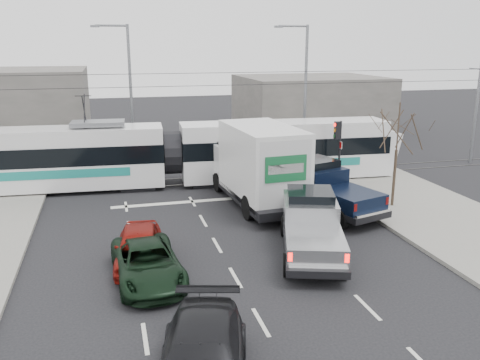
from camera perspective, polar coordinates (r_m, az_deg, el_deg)
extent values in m
plane|color=black|center=(20.83, 2.01, -6.88)|extent=(120.00, 120.00, 0.00)
cube|color=gray|center=(24.79, 22.43, -4.24)|extent=(6.00, 60.00, 0.15)
cube|color=#33302D|center=(30.07, -3.45, 0.04)|extent=(60.00, 1.60, 0.03)
cube|color=slate|center=(46.30, 7.85, 8.36)|extent=(12.00, 10.00, 5.00)
cylinder|color=#47382B|center=(25.58, 16.92, 0.23)|extent=(0.14, 0.14, 2.75)
cylinder|color=#47382B|center=(25.08, 17.35, 5.76)|extent=(0.07, 0.07, 2.25)
cylinder|color=black|center=(28.42, 11.10, 2.93)|extent=(0.12, 0.12, 3.60)
cube|color=black|center=(28.10, 10.86, 5.50)|extent=(0.28, 0.28, 0.95)
cylinder|color=#FF0C07|center=(27.99, 10.61, 6.10)|extent=(0.06, 0.20, 0.20)
cylinder|color=orange|center=(28.03, 10.58, 5.50)|extent=(0.06, 0.20, 0.20)
cylinder|color=#05330C|center=(28.08, 10.55, 4.89)|extent=(0.06, 0.20, 0.20)
cube|color=white|center=(28.18, 11.24, 3.86)|extent=(0.02, 0.30, 0.40)
cylinder|color=slate|center=(35.19, 7.34, 9.58)|extent=(0.20, 0.20, 9.00)
cylinder|color=slate|center=(34.70, 5.99, 16.82)|extent=(2.00, 0.14, 0.14)
cube|color=slate|center=(34.36, 4.36, 16.79)|extent=(0.55, 0.25, 0.14)
cylinder|color=slate|center=(34.69, -12.13, 9.29)|extent=(0.20, 0.20, 9.00)
cylinder|color=slate|center=(34.53, -14.28, 16.47)|extent=(2.00, 0.14, 0.14)
cube|color=slate|center=(34.52, -16.00, 16.27)|extent=(0.55, 0.25, 0.14)
cylinder|color=black|center=(29.14, -3.62, 10.53)|extent=(60.00, 0.03, 0.03)
cylinder|color=black|center=(29.09, -3.64, 11.91)|extent=(60.00, 0.03, 0.03)
cylinder|color=slate|center=(37.25, 24.97, 7.06)|extent=(0.20, 0.20, 7.00)
cube|color=white|center=(29.32, -20.38, 0.64)|extent=(12.13, 3.29, 1.45)
cube|color=black|center=(29.07, -20.58, 2.78)|extent=(12.19, 3.32, 0.99)
cube|color=white|center=(28.91, -20.74, 4.51)|extent=(12.13, 3.19, 0.93)
cube|color=#198078|center=(28.04, -20.82, 0.53)|extent=(8.38, 0.56, 0.46)
cube|color=white|center=(30.00, 4.96, 1.85)|extent=(12.13, 3.29, 1.45)
cube|color=black|center=(29.76, 5.01, 3.96)|extent=(12.19, 3.32, 0.99)
cube|color=white|center=(29.60, 5.05, 5.65)|extent=(12.13, 3.19, 0.93)
cube|color=#198078|center=(28.75, 5.66, 1.80)|extent=(8.38, 0.56, 0.46)
cylinder|color=black|center=(28.73, -7.63, 3.08)|extent=(1.09, 2.47, 2.41)
cube|color=slate|center=(28.48, -15.67, 6.16)|extent=(2.89, 1.69, 0.23)
cube|color=black|center=(29.09, -11.36, -0.42)|extent=(2.00, 2.25, 0.34)
cube|color=black|center=(29.30, -3.70, -0.04)|extent=(2.00, 2.25, 0.34)
cube|color=black|center=(31.22, 10.69, 0.67)|extent=(2.00, 2.25, 0.34)
cube|color=black|center=(19.55, 8.01, -6.74)|extent=(3.84, 6.38, 0.26)
cube|color=#A5A6A9|center=(20.31, 7.85, -3.70)|extent=(2.72, 3.04, 1.20)
cube|color=black|center=(20.22, 7.89, -1.93)|extent=(2.24, 2.27, 0.57)
cube|color=#A5A6A9|center=(21.76, 7.54, -3.07)|extent=(2.21, 1.64, 0.57)
cube|color=#A5A6A9|center=(18.17, 8.38, -7.07)|extent=(2.78, 3.21, 0.68)
cube|color=silver|center=(16.85, 8.79, -9.95)|extent=(1.88, 0.77, 0.19)
cube|color=#FF0C07|center=(16.73, 5.65, -8.58)|extent=(0.16, 0.12, 0.29)
cube|color=#FF0C07|center=(16.91, 11.93, -8.58)|extent=(0.16, 0.12, 0.29)
cylinder|color=black|center=(21.35, 5.02, -5.19)|extent=(0.53, 0.88, 0.83)
cylinder|color=black|center=(21.49, 10.15, -5.23)|extent=(0.53, 0.88, 0.83)
cylinder|color=black|center=(17.78, 5.36, -9.48)|extent=(0.53, 0.88, 0.83)
cylinder|color=black|center=(17.95, 11.55, -9.48)|extent=(0.53, 0.88, 0.83)
cube|color=black|center=(25.53, 1.84, -1.22)|extent=(3.34, 8.21, 0.40)
cube|color=white|center=(28.07, -0.35, 2.34)|extent=(2.75, 2.12, 1.84)
cube|color=black|center=(28.07, -0.45, 3.78)|extent=(2.35, 1.45, 0.69)
cube|color=silver|center=(24.38, 2.54, 2.10)|extent=(3.15, 5.65, 3.38)
cube|color=silver|center=(21.95, 5.12, 0.60)|extent=(2.42, 0.24, 2.98)
cube|color=#14582F|center=(21.83, 5.20, 1.25)|extent=(1.92, 0.17, 1.15)
cube|color=black|center=(22.24, 5.29, -4.07)|extent=(2.49, 0.47, 0.21)
cylinder|color=black|center=(27.53, -2.41, -0.26)|extent=(0.42, 1.06, 1.03)
cylinder|color=black|center=(28.29, 2.30, 0.16)|extent=(0.42, 1.06, 1.03)
cylinder|color=black|center=(23.13, 1.00, -3.10)|extent=(0.43, 1.17, 1.15)
cylinder|color=black|center=(24.02, 6.45, -2.50)|extent=(0.43, 1.17, 1.15)
cube|color=black|center=(24.23, 9.98, -2.34)|extent=(3.68, 6.10, 0.29)
cube|color=black|center=(24.76, 8.50, 0.03)|extent=(2.68, 2.91, 1.32)
cube|color=black|center=(24.67, 8.39, 1.63)|extent=(2.22, 2.17, 0.63)
cube|color=black|center=(25.86, 6.53, 0.14)|extent=(2.23, 1.57, 0.63)
cube|color=black|center=(23.21, 12.08, -2.04)|extent=(2.73, 3.07, 0.75)
cube|color=silver|center=(22.30, 14.65, -3.75)|extent=(1.93, 0.76, 0.21)
cube|color=#590505|center=(21.61, 12.78, -3.04)|extent=(0.18, 0.13, 0.32)
cube|color=#590505|center=(22.91, 16.15, -2.24)|extent=(0.18, 0.13, 0.32)
cylinder|color=black|center=(25.04, 5.52, -2.02)|extent=(0.57, 0.97, 0.92)
cylinder|color=black|center=(26.22, 8.94, -1.35)|extent=(0.57, 0.97, 0.92)
cylinder|color=black|center=(22.37, 11.16, -4.35)|extent=(0.57, 0.97, 0.92)
cylinder|color=black|center=(23.68, 14.67, -3.47)|extent=(0.57, 0.97, 0.92)
imported|color=black|center=(17.58, -10.33, -9.17)|extent=(2.43, 4.72, 1.27)
imported|color=maroon|center=(18.88, -11.25, -7.29)|extent=(2.10, 4.23, 1.39)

